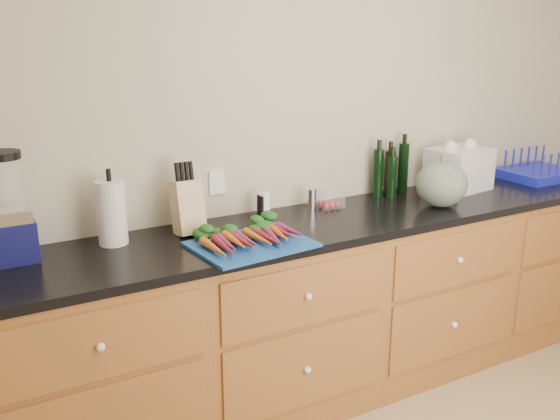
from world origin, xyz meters
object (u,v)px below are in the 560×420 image
carrots (247,235)px  dish_rack (538,171)px  squash (442,184)px  paper_towel (112,213)px  cutting_board (251,244)px  blender_appliance (9,214)px  tomato_box (329,202)px  knife_block (187,207)px

carrots → dish_rack: size_ratio=0.93×
squash → paper_towel: paper_towel is taller
cutting_board → paper_towel: bearing=147.9°
cutting_board → dish_rack: dish_rack is taller
carrots → blender_appliance: blender_appliance is taller
carrots → tomato_box: size_ratio=3.11×
carrots → squash: 1.15m
blender_appliance → dish_rack: size_ratio=1.02×
squash → knife_block: bearing=169.7°
tomato_box → carrots: bearing=-155.0°
squash → dish_rack: squash is taller
squash → paper_towel: size_ratio=0.95×
knife_block → cutting_board: bearing=-60.3°
squash → tomato_box: squash is taller
squash → tomato_box: bearing=152.6°
paper_towel → tomato_box: 1.14m
squash → dish_rack: 1.00m
blender_appliance → dish_rack: blender_appliance is taller
dish_rack → cutting_board: bearing=-173.6°
knife_block → carrots: bearing=-56.8°
blender_appliance → dish_rack: bearing=-1.5°
cutting_board → carrots: size_ratio=1.22×
carrots → paper_towel: 0.59m
paper_towel → dish_rack: bearing=-1.7°
cutting_board → knife_block: knife_block is taller
dish_rack → knife_block: bearing=178.5°
cutting_board → blender_appliance: size_ratio=1.10×
cutting_board → squash: 1.15m
squash → blender_appliance: size_ratio=0.60×
cutting_board → dish_rack: size_ratio=1.13×
tomato_box → dish_rack: dish_rack is taller
knife_block → tomato_box: size_ratio=1.87×
carrots → squash: bearing=1.0°
carrots → tomato_box: (0.63, 0.29, -0.01)m
paper_towel → dish_rack: (2.64, -0.08, -0.10)m
cutting_board → squash: (1.15, 0.06, 0.11)m
knife_block → dish_rack: 2.30m
paper_towel → cutting_board: bearing=-32.1°
cutting_board → carrots: bearing=90.0°
squash → blender_appliance: (-2.06, 0.26, 0.07)m
cutting_board → tomato_box: bearing=27.8°
cutting_board → blender_appliance: blender_appliance is taller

